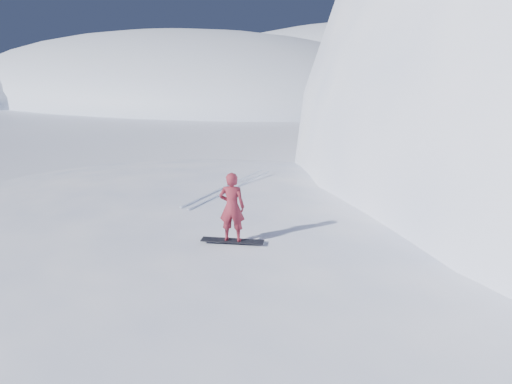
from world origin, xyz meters
TOP-DOWN VIEW (x-y plane):
  - ground at (0.00, 0.00)m, footprint 400.00×400.00m
  - near_ridge at (1.00, 3.00)m, footprint 36.00×28.00m
  - far_ridge_a at (-70.00, 60.00)m, footprint 120.00×70.00m
  - far_ridge_c at (-40.00, 110.00)m, footprint 140.00×90.00m
  - wind_bumps at (-0.56, 2.12)m, footprint 16.00×14.40m
  - snowboard at (2.10, -0.03)m, footprint 1.58×1.06m
  - snowboarder at (2.10, -0.03)m, footprint 0.78×0.69m
  - vapor_plume at (-54.49, 46.13)m, footprint 8.72×6.97m
  - board_tracks at (-1.52, 4.09)m, footprint 1.62×5.90m

SIDE VIEW (x-z plane):
  - ground at x=0.00m, z-range 0.00..0.00m
  - near_ridge at x=1.00m, z-range -2.40..2.40m
  - far_ridge_a at x=-70.00m, z-range -14.00..14.00m
  - far_ridge_c at x=-40.00m, z-range -18.00..18.00m
  - wind_bumps at x=-0.56m, z-range -0.50..0.50m
  - vapor_plume at x=-54.49m, z-range -3.05..3.05m
  - snowboard at x=2.10m, z-range 2.40..2.43m
  - board_tracks at x=-1.52m, z-range 2.40..2.44m
  - snowboarder at x=2.10m, z-range 2.43..4.22m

